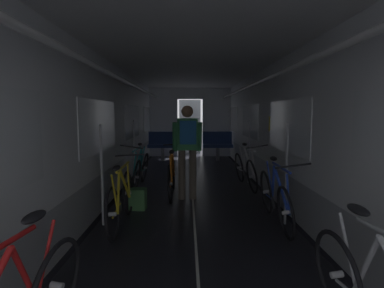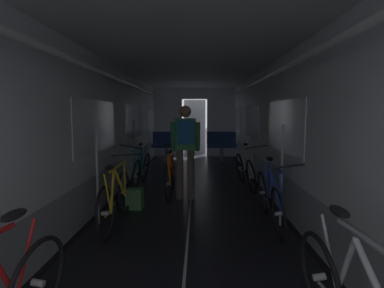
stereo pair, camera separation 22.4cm
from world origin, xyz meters
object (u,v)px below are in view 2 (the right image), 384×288
Objects in this scene: bench_seat_far_left at (167,143)px; bicycle_teal at (141,169)px; bicycle_yellow at (116,198)px; bicycle_orange_in_aisle at (170,175)px; person_cyclist_aisle at (185,143)px; backpack_on_floor at (135,198)px; bicycle_white at (246,170)px; bench_seat_far_right at (221,143)px; bicycle_blue at (270,198)px.

bench_seat_far_left is 0.58× the size of bicycle_teal.
bicycle_orange_in_aisle is at bearing 69.27° from bicycle_yellow.
bicycle_teal is (-0.17, -3.77, -0.19)m from bench_seat_far_left.
bicycle_teal is 1.48m from person_cyclist_aisle.
bicycle_teal reaches higher than backpack_on_floor.
backpack_on_floor is (-0.80, -0.58, -0.85)m from person_cyclist_aisle.
bench_seat_far_left is at bearing 99.75° from person_cyclist_aisle.
person_cyclist_aisle is at bearing -143.22° from bicycle_white.
bench_seat_far_right reaches higher than bicycle_yellow.
backpack_on_floor is at bearing -144.33° from person_cyclist_aisle.
person_cyclist_aisle reaches higher than bicycle_white.
bicycle_yellow is at bearing -107.52° from bench_seat_far_right.
person_cyclist_aisle reaches higher than bench_seat_far_right.
bicycle_blue reaches higher than backpack_on_floor.
bicycle_white is 2.51m from backpack_on_floor.
person_cyclist_aisle is at bearing 133.65° from bicycle_blue.
bench_seat_far_right is 0.58× the size of bicycle_blue.
bicycle_white is at bearing 46.59° from bicycle_yellow.
bench_seat_far_right is 0.58× the size of person_cyclist_aisle.
backpack_on_floor is (0.00, -5.26, -0.40)m from bench_seat_far_left.
bicycle_white reaches higher than bench_seat_far_left.
bench_seat_far_right is 0.58× the size of bicycle_orange_in_aisle.
bench_seat_far_left and bicycle_blue have the same top height.
bicycle_white is at bearing -86.66° from bench_seat_far_right.
bicycle_blue is at bearing -87.81° from bench_seat_far_right.
bicycle_yellow is (-1.90, -6.02, -0.18)m from bench_seat_far_right.
bicycle_orange_in_aisle is at bearing -157.09° from bicycle_white.
person_cyclist_aisle is at bearing -101.98° from bench_seat_far_right.
bicycle_orange_in_aisle is 4.97× the size of backpack_on_floor.
person_cyclist_aisle is (-1.22, 1.28, 0.63)m from bicycle_blue.
bench_seat_far_right is at bearing 72.48° from bicycle_yellow.
bench_seat_far_left is 2.89× the size of backpack_on_floor.
bicycle_teal is 1.00× the size of bicycle_blue.
bench_seat_far_left is 1.00× the size of bench_seat_far_right.
person_cyclist_aisle is 1.00× the size of bicycle_orange_in_aisle.
bench_seat_far_left is at bearing 96.52° from bicycle_orange_in_aisle.
bicycle_teal is 3.11m from bicycle_blue.
person_cyclist_aisle is (0.81, -4.69, 0.45)m from bench_seat_far_left.
bicycle_orange_in_aisle is at bearing 59.23° from backpack_on_floor.
bicycle_orange_in_aisle is (0.51, -4.42, -0.18)m from bench_seat_far_left.
bicycle_orange_in_aisle is 1.01m from backpack_on_floor.
bicycle_yellow and bicycle_orange_in_aisle have the same top height.
backpack_on_floor is (-2.02, -1.48, -0.21)m from bicycle_white.
bicycle_teal is at bearing 136.82° from person_cyclist_aisle.
person_cyclist_aisle reaches higher than bicycle_yellow.
bicycle_teal is 0.94m from bicycle_orange_in_aisle.
bicycle_white is 2.19m from bicycle_blue.
bench_seat_far_left is 3.78m from bicycle_teal.
bicycle_teal is 1.52m from backpack_on_floor.
bench_seat_far_right is at bearing 71.15° from backpack_on_floor.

